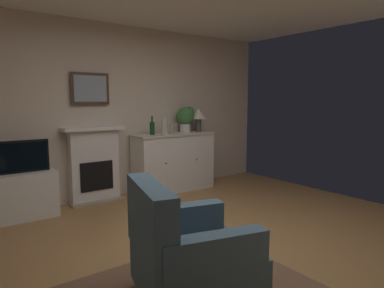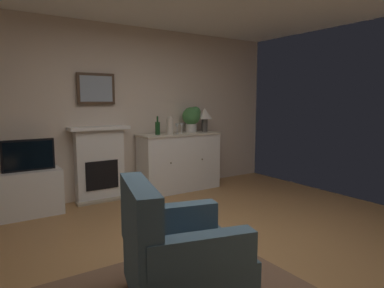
{
  "view_description": "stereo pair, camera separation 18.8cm",
  "coord_description": "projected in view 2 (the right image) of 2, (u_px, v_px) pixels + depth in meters",
  "views": [
    {
      "loc": [
        -2.12,
        -2.29,
        1.48
      ],
      "look_at": [
        0.06,
        0.65,
        1.0
      ],
      "focal_mm": 31.53,
      "sensor_mm": 36.0,
      "label": 1
    },
    {
      "loc": [
        -1.97,
        -2.4,
        1.48
      ],
      "look_at": [
        0.06,
        0.65,
        1.0
      ],
      "focal_mm": 31.53,
      "sensor_mm": 36.0,
      "label": 2
    }
  ],
  "objects": [
    {
      "name": "potted_plant_small",
      "position": [
        192.0,
        117.0,
        5.63
      ],
      "size": [
        0.3,
        0.3,
        0.43
      ],
      "color": "beige",
      "rests_on": "sideboard_cabinet"
    },
    {
      "name": "fireplace_unit",
      "position": [
        100.0,
        163.0,
        4.98
      ],
      "size": [
        0.87,
        0.3,
        1.1
      ],
      "color": "white",
      "rests_on": "ground_plane"
    },
    {
      "name": "ground_plane",
      "position": [
        224.0,
        259.0,
        3.26
      ],
      "size": [
        5.7,
        5.19,
        0.1
      ],
      "primitive_type": "cube",
      "color": "#9E7042",
      "rests_on": "ground"
    },
    {
      "name": "sideboard_cabinet",
      "position": [
        179.0,
        162.0,
        5.54
      ],
      "size": [
        1.37,
        0.49,
        0.94
      ],
      "color": "white",
      "rests_on": "ground_plane"
    },
    {
      "name": "wine_glass_left",
      "position": [
        177.0,
        126.0,
        5.38
      ],
      "size": [
        0.07,
        0.07,
        0.16
      ],
      "color": "silver",
      "rests_on": "sideboard_cabinet"
    },
    {
      "name": "vase_decorative",
      "position": [
        170.0,
        125.0,
        5.31
      ],
      "size": [
        0.11,
        0.11,
        0.28
      ],
      "color": "beige",
      "rests_on": "sideboard_cabinet"
    },
    {
      "name": "tv_cabinet",
      "position": [
        30.0,
        193.0,
        4.34
      ],
      "size": [
        0.75,
        0.42,
        0.59
      ],
      "color": "white",
      "rests_on": "ground_plane"
    },
    {
      "name": "wine_bottle",
      "position": [
        158.0,
        128.0,
        5.23
      ],
      "size": [
        0.08,
        0.08,
        0.29
      ],
      "color": "#193F1E",
      "rests_on": "sideboard_cabinet"
    },
    {
      "name": "wall_rear",
      "position": [
        120.0,
        112.0,
        5.2
      ],
      "size": [
        5.7,
        0.06,
        2.6
      ],
      "primitive_type": "cube",
      "color": "beige",
      "rests_on": "ground_plane"
    },
    {
      "name": "table_lamp",
      "position": [
        205.0,
        115.0,
        5.72
      ],
      "size": [
        0.26,
        0.26,
        0.4
      ],
      "color": "#4C4742",
      "rests_on": "sideboard_cabinet"
    },
    {
      "name": "wine_glass_center",
      "position": [
        182.0,
        126.0,
        5.48
      ],
      "size": [
        0.07,
        0.07,
        0.16
      ],
      "color": "silver",
      "rests_on": "sideboard_cabinet"
    },
    {
      "name": "armchair",
      "position": [
        177.0,
        254.0,
        2.42
      ],
      "size": [
        0.98,
        0.94,
        0.92
      ],
      "color": "#3F596B",
      "rests_on": "ground_plane"
    },
    {
      "name": "framed_picture",
      "position": [
        96.0,
        89.0,
        4.87
      ],
      "size": [
        0.55,
        0.04,
        0.45
      ],
      "color": "#473323"
    },
    {
      "name": "tv_set",
      "position": [
        28.0,
        155.0,
        4.26
      ],
      "size": [
        0.62,
        0.07,
        0.4
      ],
      "color": "black",
      "rests_on": "tv_cabinet"
    }
  ]
}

